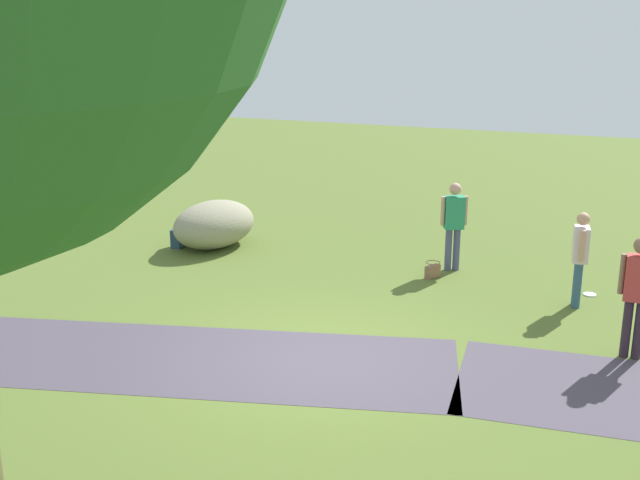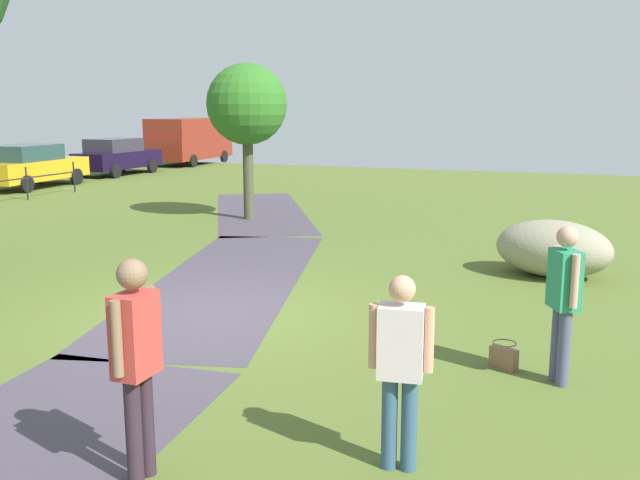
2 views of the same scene
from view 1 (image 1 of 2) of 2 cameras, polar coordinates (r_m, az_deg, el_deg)
name	(u,v)px [view 1 (image 1 of 2)]	position (r m, az deg, el deg)	size (l,w,h in m)	color
ground_plane	(314,359)	(11.30, -0.42, -8.72)	(48.00, 48.00, 0.00)	#53672A
footpath_segment_mid	(177,358)	(11.52, -10.41, -8.49)	(8.33, 4.25, 0.01)	#473F4C
lawn_boulder	(214,224)	(16.62, -7.74, 1.15)	(1.82, 2.28, 0.99)	gray
woman_with_handbag	(454,220)	(15.04, 9.75, 1.45)	(0.47, 0.38, 1.72)	#494D71
man_near_boulder	(637,288)	(11.84, 22.18, -3.29)	(0.52, 0.25, 1.80)	#31222F
passerby_on_path	(580,253)	(13.67, 18.47, -0.90)	(0.29, 0.52, 1.63)	#325473
handbag_on_grass	(433,271)	(14.77, 8.23, -2.23)	(0.37, 0.37, 0.31)	brown
backpack_by_boulder	(177,239)	(16.78, -10.38, 0.10)	(0.31, 0.32, 0.40)	navy
frisbee_on_grass	(590,294)	(14.57, 19.11, -3.78)	(0.22, 0.22, 0.02)	white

